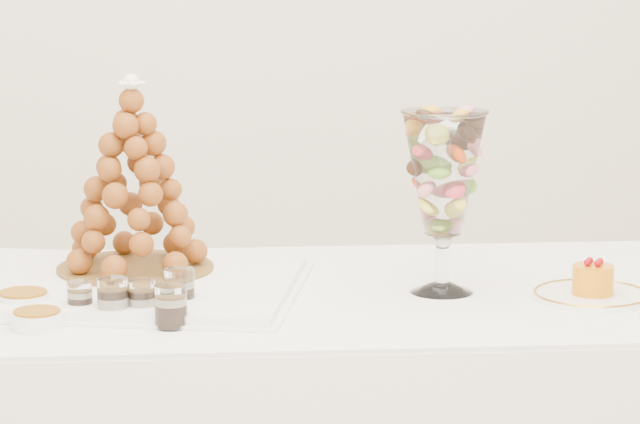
{
  "coord_description": "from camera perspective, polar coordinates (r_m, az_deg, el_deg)",
  "views": [
    {
      "loc": [
        -0.19,
        -2.49,
        1.48
      ],
      "look_at": [
        0.04,
        0.22,
        0.94
      ],
      "focal_mm": 85.0,
      "sensor_mm": 36.0,
      "label": 1
    }
  ],
  "objects": [
    {
      "name": "lace_tray",
      "position": [
        2.94,
        -7.55,
        -2.77
      ],
      "size": [
        0.75,
        0.62,
        0.02
      ],
      "primitive_type": "cube",
      "rotation": [
        0.0,
        0.0,
        -0.2
      ],
      "color": "white",
      "rests_on": "buffet_table"
    },
    {
      "name": "macaron_vase",
      "position": [
        2.87,
        4.68,
        1.37
      ],
      "size": [
        0.16,
        0.16,
        0.35
      ],
      "color": "white",
      "rests_on": "buffet_table"
    },
    {
      "name": "cake_plate",
      "position": [
        2.91,
        10.18,
        -3.12
      ],
      "size": [
        0.23,
        0.23,
        0.01
      ],
      "primitive_type": "cylinder",
      "color": "white",
      "rests_on": "buffet_table"
    },
    {
      "name": "verrine_a",
      "position": [
        2.77,
        -9.02,
        -3.23
      ],
      "size": [
        0.05,
        0.05,
        0.06
      ],
      "primitive_type": "cylinder",
      "rotation": [
        0.0,
        0.0,
        -0.09
      ],
      "color": "white",
      "rests_on": "buffet_table"
    },
    {
      "name": "verrine_b",
      "position": [
        2.75,
        -6.73,
        -3.26
      ],
      "size": [
        0.06,
        0.06,
        0.07
      ],
      "primitive_type": "cylinder",
      "rotation": [
        0.0,
        0.0,
        -0.31
      ],
      "color": "white",
      "rests_on": "buffet_table"
    },
    {
      "name": "verrine_c",
      "position": [
        2.79,
        -5.32,
        -2.9
      ],
      "size": [
        0.07,
        0.07,
        0.08
      ],
      "primitive_type": "cylinder",
      "rotation": [
        0.0,
        0.0,
        0.2
      ],
      "color": "white",
      "rests_on": "buffet_table"
    },
    {
      "name": "verrine_d",
      "position": [
        2.73,
        -7.81,
        -3.26
      ],
      "size": [
        0.06,
        0.06,
        0.08
      ],
      "primitive_type": "cylinder",
      "rotation": [
        0.0,
        0.0,
        -0.04
      ],
      "color": "white",
      "rests_on": "buffet_table"
    },
    {
      "name": "verrine_e",
      "position": [
        2.67,
        -5.64,
        -3.56
      ],
      "size": [
        0.06,
        0.06,
        0.08
      ],
      "primitive_type": "cylinder",
      "rotation": [
        0.0,
        0.0,
        0.0
      ],
      "color": "white",
      "rests_on": "buffet_table"
    },
    {
      "name": "ramekin_back",
      "position": [
        2.83,
        -11.11,
        -3.33
      ],
      "size": [
        0.1,
        0.1,
        0.03
      ],
      "primitive_type": "cylinder",
      "color": "white",
      "rests_on": "buffet_table"
    },
    {
      "name": "ramekin_front",
      "position": [
        2.7,
        -10.6,
        -4.03
      ],
      "size": [
        0.09,
        0.09,
        0.03
      ],
      "primitive_type": "cylinder",
      "color": "white",
      "rests_on": "buffet_table"
    },
    {
      "name": "croquembouche",
      "position": [
        2.98,
        -7.05,
        1.36
      ],
      "size": [
        0.31,
        0.31,
        0.39
      ],
      "rotation": [
        0.0,
        0.0,
        -0.09
      ],
      "color": "brown",
      "rests_on": "lace_tray"
    },
    {
      "name": "mousse_cake",
      "position": [
        2.89,
        10.24,
        -2.5
      ],
      "size": [
        0.08,
        0.08,
        0.07
      ],
      "color": "orange",
      "rests_on": "cake_plate"
    }
  ]
}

